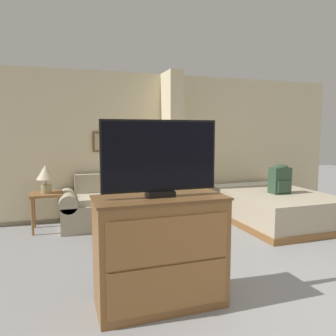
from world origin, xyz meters
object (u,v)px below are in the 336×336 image
bed (271,206)px  couch (116,206)px  table_lamp (46,175)px  tv_dresser (160,251)px  coffee_table (133,218)px  backpack (280,178)px  tv (160,158)px

bed → couch: bearing=165.0°
table_lamp → tv_dresser: 2.93m
couch → table_lamp: (-1.09, -0.02, 0.58)m
coffee_table → table_lamp: bearing=140.0°
couch → backpack: 2.79m
coffee_table → table_lamp: table_lamp is taller
table_lamp → tv_dresser: size_ratio=0.38×
couch → backpack: size_ratio=3.74×
bed → backpack: size_ratio=4.46×
tv_dresser → bed: tv_dresser is taller
table_lamp → tv: (1.02, -2.71, 0.44)m
couch → bed: couch is taller
bed → backpack: (0.00, -0.20, 0.51)m
tv_dresser → backpack: (2.67, 1.84, 0.28)m
backpack → table_lamp: bearing=166.7°
tv_dresser → tv: (-0.00, 0.00, 0.83)m
couch → coffee_table: bearing=-85.5°
coffee_table → tv: bearing=-94.7°
coffee_table → tv_dresser: size_ratio=0.68×
couch → bed: bearing=-15.0°
bed → table_lamp: bearing=169.6°
backpack → bed: bearing=90.8°
couch → table_lamp: table_lamp is taller
couch → table_lamp: size_ratio=4.11×
tv_dresser → bed: size_ratio=0.53×
table_lamp → tv: size_ratio=0.43×
couch → tv: bearing=-91.4°
couch → coffee_table: couch is taller
couch → tv_dresser: 2.74m
coffee_table → backpack: backpack is taller
coffee_table → bed: (2.53, 0.30, -0.08)m
tv_dresser → couch: bearing=88.6°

